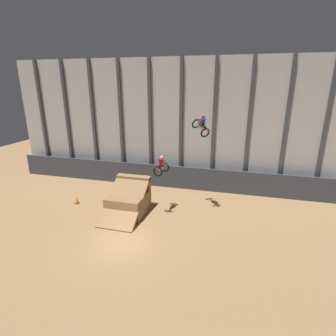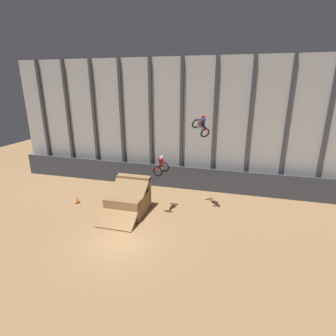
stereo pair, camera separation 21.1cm
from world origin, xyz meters
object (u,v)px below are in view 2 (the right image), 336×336
at_px(rider_bike_left_air, 161,167).
at_px(dirt_ramp, 129,200).
at_px(rider_bike_right_air, 201,126).
at_px(traffic_cone_near_ramp, 77,200).

bearing_deg(rider_bike_left_air, dirt_ramp, -160.19).
relative_size(dirt_ramp, rider_bike_right_air, 2.49).
height_order(dirt_ramp, traffic_cone_near_ramp, dirt_ramp).
bearing_deg(rider_bike_right_air, rider_bike_left_air, 163.24).
relative_size(rider_bike_left_air, traffic_cone_near_ramp, 3.06).
bearing_deg(dirt_ramp, rider_bike_right_air, 18.30).
xyz_separation_m(dirt_ramp, rider_bike_left_air, (2.50, 0.63, 2.80)).
xyz_separation_m(dirt_ramp, traffic_cone_near_ramp, (-4.88, 0.24, -0.67)).
relative_size(dirt_ramp, rider_bike_left_air, 2.47).
bearing_deg(traffic_cone_near_ramp, rider_bike_left_air, 3.02).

